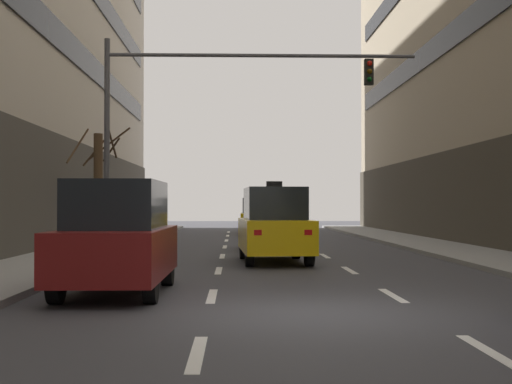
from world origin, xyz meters
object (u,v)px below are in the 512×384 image
Objects in this scene: taxi_driving_1 at (256,216)px; taxi_driving_2 at (269,228)px; traffic_signal_0 at (201,104)px; street_tree_0 at (98,186)px; car_driving_0 at (118,238)px; taxi_driving_3 at (274,225)px.

taxi_driving_1 is 0.96× the size of taxi_driving_2.
taxi_driving_1 is at bearing 82.60° from traffic_signal_0.
traffic_signal_0 is (-2.29, -17.65, 3.93)m from taxi_driving_1.
traffic_signal_0 is 5.20m from street_tree_0.
street_tree_0 is (-6.16, -0.94, 1.52)m from taxi_driving_2.
street_tree_0 reaches higher than car_driving_0.
taxi_driving_1 is 0.42× the size of traffic_signal_0.
taxi_driving_3 is 7.87m from street_tree_0.
car_driving_0 is 0.96× the size of street_tree_0.
car_driving_0 is at bearing -77.43° from street_tree_0.
taxi_driving_1 is 18.23m from traffic_signal_0.
car_driving_0 is 7.87m from taxi_driving_3.
street_tree_0 is (-3.77, 2.45, -2.62)m from traffic_signal_0.
taxi_driving_3 is 5.11m from traffic_signal_0.
traffic_signal_0 reaches higher than street_tree_0.
car_driving_0 is 10.40m from traffic_signal_0.
taxi_driving_3 is at bearing -47.55° from traffic_signal_0.
taxi_driving_1 is (3.37, 27.24, -0.04)m from car_driving_0.
taxi_driving_3 is (-0.04, -20.11, 0.06)m from taxi_driving_1.
taxi_driving_2 is 5.86m from traffic_signal_0.
taxi_driving_1 is 0.93× the size of taxi_driving_3.
traffic_signal_0 is 2.20× the size of street_tree_0.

